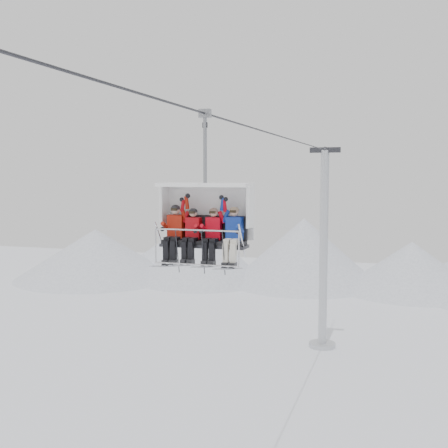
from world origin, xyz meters
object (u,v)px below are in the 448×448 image
(skier_far_left, at_px, (175,231))
(skier_far_right, at_px, (233,234))
(skier_center_left, at_px, (192,233))
(lift_tower_right, at_px, (323,263))
(chairlift_carrier, at_px, (207,213))
(skier_center_right, at_px, (213,234))

(skier_far_left, relative_size, skier_far_right, 1.00)
(skier_center_left, bearing_deg, skier_far_left, 178.83)
(lift_tower_right, xyz_separation_m, skier_far_left, (-0.80, -23.81, 4.44))
(lift_tower_right, xyz_separation_m, skier_far_right, (0.82, -23.81, 4.43))
(chairlift_carrier, distance_m, skier_center_right, 0.64)
(skier_center_right, bearing_deg, skier_center_left, -179.73)
(skier_far_right, bearing_deg, skier_center_left, -179.62)
(skier_center_right, distance_m, skier_far_right, 0.56)
(lift_tower_right, distance_m, skier_center_right, 24.22)
(lift_tower_right, relative_size, skier_far_right, 7.99)
(chairlift_carrier, xyz_separation_m, skier_center_left, (-0.30, -0.31, -0.51))
(skier_far_left, bearing_deg, skier_center_right, -0.40)
(skier_center_left, bearing_deg, lift_tower_right, 89.27)
(skier_far_left, xyz_separation_m, skier_center_right, (1.07, -0.01, -0.03))
(lift_tower_right, height_order, skier_far_left, lift_tower_right)
(chairlift_carrier, xyz_separation_m, skier_center_right, (0.27, -0.31, -0.50))
(skier_far_left, distance_m, skier_center_right, 1.07)
(skier_center_left, xyz_separation_m, skier_far_right, (1.13, 0.01, 0.03))
(skier_center_right, bearing_deg, skier_far_left, 179.60)
(lift_tower_right, height_order, chairlift_carrier, lift_tower_right)
(skier_center_right, relative_size, skier_far_right, 1.00)
(lift_tower_right, xyz_separation_m, chairlift_carrier, (0.00, -23.50, 4.91))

